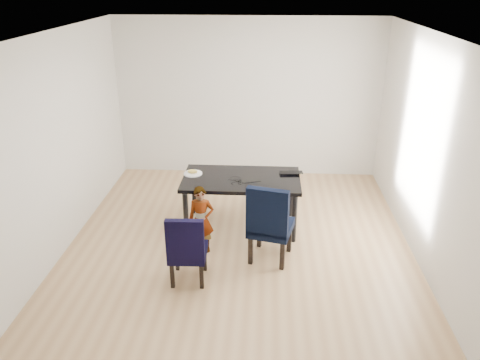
# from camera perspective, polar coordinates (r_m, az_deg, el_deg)

# --- Properties ---
(floor) EXTENTS (4.50, 5.00, 0.01)m
(floor) POSITION_cam_1_polar(r_m,az_deg,el_deg) (6.28, -0.11, -7.89)
(floor) COLOR tan
(floor) RESTS_ON ground
(ceiling) EXTENTS (4.50, 5.00, 0.01)m
(ceiling) POSITION_cam_1_polar(r_m,az_deg,el_deg) (5.38, -0.13, 17.49)
(ceiling) COLOR white
(ceiling) RESTS_ON wall_back
(wall_back) EXTENTS (4.50, 0.01, 2.70)m
(wall_back) POSITION_cam_1_polar(r_m,az_deg,el_deg) (8.09, 1.00, 9.86)
(wall_back) COLOR beige
(wall_back) RESTS_ON ground
(wall_front) EXTENTS (4.50, 0.01, 2.70)m
(wall_front) POSITION_cam_1_polar(r_m,az_deg,el_deg) (3.45, -2.74, -10.54)
(wall_front) COLOR white
(wall_front) RESTS_ON ground
(wall_left) EXTENTS (0.01, 5.00, 2.70)m
(wall_left) POSITION_cam_1_polar(r_m,az_deg,el_deg) (6.24, -21.31, 3.97)
(wall_left) COLOR white
(wall_left) RESTS_ON ground
(wall_right) EXTENTS (0.01, 5.00, 2.70)m
(wall_right) POSITION_cam_1_polar(r_m,az_deg,el_deg) (6.00, 21.96, 3.08)
(wall_right) COLOR white
(wall_right) RESTS_ON ground
(dining_table) EXTENTS (1.60, 0.90, 0.75)m
(dining_table) POSITION_cam_1_polar(r_m,az_deg,el_deg) (6.53, 0.16, -2.75)
(dining_table) COLOR black
(dining_table) RESTS_ON floor
(chair_left) EXTENTS (0.43, 0.45, 0.88)m
(chair_left) POSITION_cam_1_polar(r_m,az_deg,el_deg) (5.44, -6.37, -8.06)
(chair_left) COLOR black
(chair_left) RESTS_ON floor
(chair_right) EXTENTS (0.61, 0.63, 1.05)m
(chair_right) POSITION_cam_1_polar(r_m,az_deg,el_deg) (5.77, 3.82, -5.00)
(chair_right) COLOR black
(chair_right) RESTS_ON floor
(child) EXTENTS (0.35, 0.25, 0.90)m
(child) POSITION_cam_1_polar(r_m,az_deg,el_deg) (5.95, -4.75, -4.89)
(child) COLOR orange
(child) RESTS_ON floor
(plate) EXTENTS (0.31, 0.31, 0.01)m
(plate) POSITION_cam_1_polar(r_m,az_deg,el_deg) (6.53, -5.76, 0.80)
(plate) COLOR white
(plate) RESTS_ON dining_table
(sandwich) EXTENTS (0.15, 0.08, 0.06)m
(sandwich) POSITION_cam_1_polar(r_m,az_deg,el_deg) (6.51, -5.81, 1.05)
(sandwich) COLOR gold
(sandwich) RESTS_ON plate
(laptop) EXTENTS (0.34, 0.23, 0.03)m
(laptop) POSITION_cam_1_polar(r_m,az_deg,el_deg) (6.58, 6.20, 1.01)
(laptop) COLOR black
(laptop) RESTS_ON dining_table
(cable_tangle) EXTENTS (0.16, 0.16, 0.01)m
(cable_tangle) POSITION_cam_1_polar(r_m,az_deg,el_deg) (6.22, -0.40, -0.31)
(cable_tangle) COLOR black
(cable_tangle) RESTS_ON dining_table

